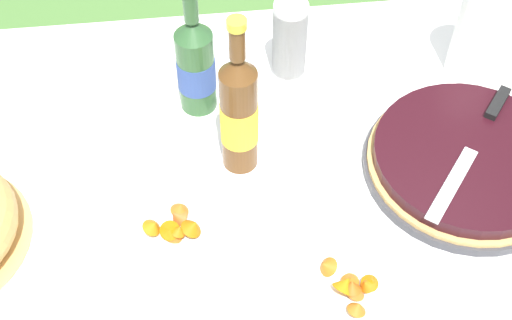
% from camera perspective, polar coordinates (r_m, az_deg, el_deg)
% --- Properties ---
extents(garden_table, '(1.54, 1.06, 0.71)m').
position_cam_1_polar(garden_table, '(1.41, -0.29, -4.26)').
color(garden_table, '#A87A47').
rests_on(garden_table, ground_plane).
extents(tablecloth, '(1.55, 1.07, 0.10)m').
position_cam_1_polar(tablecloth, '(1.36, -0.30, -2.97)').
color(tablecloth, white).
rests_on(tablecloth, garden_table).
extents(berry_tart, '(0.40, 0.40, 0.06)m').
position_cam_1_polar(berry_tart, '(1.42, 16.56, -0.08)').
color(berry_tart, '#38383D').
rests_on(berry_tart, tablecloth).
extents(serving_knife, '(0.25, 0.31, 0.01)m').
position_cam_1_polar(serving_knife, '(1.42, 17.29, 1.59)').
color(serving_knife, silver).
rests_on(serving_knife, berry_tart).
extents(cup_stack, '(0.07, 0.07, 0.19)m').
position_cam_1_polar(cup_stack, '(1.51, 2.70, 9.53)').
color(cup_stack, white).
rests_on(cup_stack, tablecloth).
extents(cider_bottle_green, '(0.08, 0.08, 0.30)m').
position_cam_1_polar(cider_bottle_green, '(1.43, -4.85, 7.63)').
color(cider_bottle_green, '#2D562D').
rests_on(cider_bottle_green, tablecloth).
extents(cider_bottle_amber, '(0.07, 0.07, 0.35)m').
position_cam_1_polar(cider_bottle_amber, '(1.30, -1.36, 3.77)').
color(cider_bottle_amber, brown).
rests_on(cider_bottle_amber, tablecloth).
extents(snack_plate_near, '(0.20, 0.20, 0.06)m').
position_cam_1_polar(snack_plate_near, '(1.24, 7.31, -9.94)').
color(snack_plate_near, white).
rests_on(snack_plate_near, tablecloth).
extents(snack_plate_left, '(0.19, 0.19, 0.06)m').
position_cam_1_polar(snack_plate_left, '(1.29, -6.67, -5.62)').
color(snack_plate_left, white).
rests_on(snack_plate_left, tablecloth).
extents(paper_towel_roll, '(0.11, 0.11, 0.22)m').
position_cam_1_polar(paper_towel_roll, '(1.57, 17.59, 9.77)').
color(paper_towel_roll, white).
rests_on(paper_towel_roll, tablecloth).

